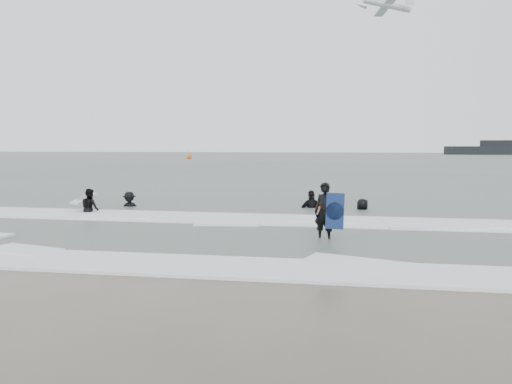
% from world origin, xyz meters
% --- Properties ---
extents(ground, '(320.00, 320.00, 0.00)m').
position_xyz_m(ground, '(0.00, 0.00, 0.00)').
color(ground, brown).
rests_on(ground, ground).
extents(sea, '(320.00, 320.00, 0.00)m').
position_xyz_m(sea, '(0.00, 80.00, 0.06)').
color(sea, '#47544C').
rests_on(sea, ground).
extents(surfer_centre, '(0.68, 0.56, 1.61)m').
position_xyz_m(surfer_centre, '(2.29, 2.89, 0.00)').
color(surfer_centre, black).
rests_on(surfer_centre, ground).
extents(surfer_wading, '(0.93, 0.89, 1.51)m').
position_xyz_m(surfer_wading, '(-6.73, 6.69, 0.00)').
color(surfer_wading, black).
rests_on(surfer_wading, ground).
extents(surfer_breaker, '(1.06, 0.72, 1.52)m').
position_xyz_m(surfer_breaker, '(-6.02, 8.60, 0.00)').
color(surfer_breaker, black).
rests_on(surfer_breaker, ground).
extents(surfer_right_near, '(1.21, 0.80, 1.91)m').
position_xyz_m(surfer_right_near, '(1.45, 9.65, 0.00)').
color(surfer_right_near, black).
rests_on(surfer_right_near, ground).
extents(surfer_right_far, '(0.95, 0.91, 1.64)m').
position_xyz_m(surfer_right_far, '(3.47, 9.40, 0.00)').
color(surfer_right_far, black).
rests_on(surfer_right_far, ground).
extents(surf_foam, '(30.03, 9.06, 0.09)m').
position_xyz_m(surf_foam, '(0.00, 3.70, 0.04)').
color(surf_foam, white).
rests_on(surf_foam, ground).
extents(bodyboards, '(10.37, 7.57, 1.25)m').
position_xyz_m(bodyboards, '(-0.92, 6.46, 0.50)').
color(bodyboards, '#10214D').
rests_on(bodyboards, ground).
extents(buoy, '(1.00, 1.00, 1.65)m').
position_xyz_m(buoy, '(-26.32, 78.33, 0.42)').
color(buoy, '#F25A0A').
rests_on(buoy, ground).
extents(vessel_horizon, '(28.01, 5.00, 3.80)m').
position_xyz_m(vessel_horizon, '(42.47, 131.17, 1.42)').
color(vessel_horizon, black).
rests_on(vessel_horizon, ground).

